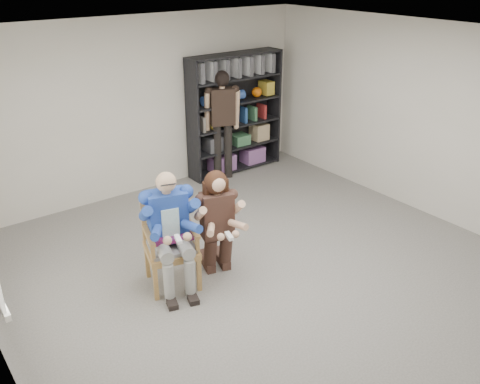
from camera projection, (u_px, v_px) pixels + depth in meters
room_shell at (288, 177)px, 5.49m from camera, size 6.00×7.00×2.80m
floor at (283, 284)px, 6.07m from camera, size 6.00×7.00×0.01m
armchair at (171, 243)px, 5.86m from camera, size 0.79×0.77×1.10m
seated_man at (170, 231)px, 5.79m from camera, size 0.83×1.00×1.44m
kneeling_woman at (218, 225)px, 6.05m from camera, size 0.78×1.00×1.31m
bookshelf at (235, 114)px, 8.94m from camera, size 1.80×0.38×2.10m
standing_man at (222, 126)px, 8.66m from camera, size 0.65×0.51×1.87m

